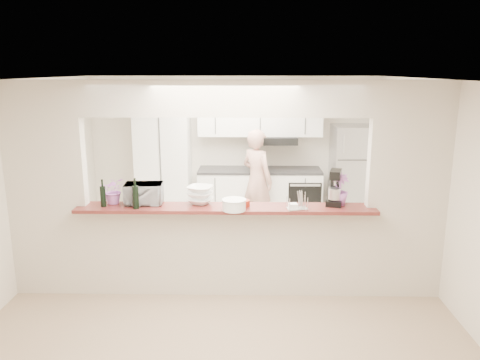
{
  "coord_description": "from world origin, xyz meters",
  "views": [
    {
      "loc": [
        0.26,
        -5.15,
        2.61
      ],
      "look_at": [
        0.16,
        0.3,
        1.32
      ],
      "focal_mm": 35.0,
      "sensor_mm": 36.0,
      "label": 1
    }
  ],
  "objects_px": {
    "refrigerator": "(354,175)",
    "toaster_oven": "(144,194)",
    "stand_mixer": "(335,189)",
    "person": "(257,181)"
  },
  "relations": [
    {
      "from": "toaster_oven",
      "to": "refrigerator",
      "type": "bearing_deg",
      "value": 36.59
    },
    {
      "from": "stand_mixer",
      "to": "person",
      "type": "distance_m",
      "value": 2.43
    },
    {
      "from": "stand_mixer",
      "to": "person",
      "type": "height_order",
      "value": "person"
    },
    {
      "from": "stand_mixer",
      "to": "toaster_oven",
      "type": "bearing_deg",
      "value": -179.65
    },
    {
      "from": "stand_mixer",
      "to": "person",
      "type": "xyz_separation_m",
      "value": [
        -0.86,
        2.23,
        -0.44
      ]
    },
    {
      "from": "toaster_oven",
      "to": "person",
      "type": "xyz_separation_m",
      "value": [
        1.35,
        2.24,
        -0.37
      ]
    },
    {
      "from": "refrigerator",
      "to": "toaster_oven",
      "type": "distance_m",
      "value": 3.99
    },
    {
      "from": "refrigerator",
      "to": "person",
      "type": "height_order",
      "value": "refrigerator"
    },
    {
      "from": "refrigerator",
      "to": "person",
      "type": "distance_m",
      "value": 1.69
    },
    {
      "from": "refrigerator",
      "to": "toaster_oven",
      "type": "height_order",
      "value": "refrigerator"
    }
  ]
}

